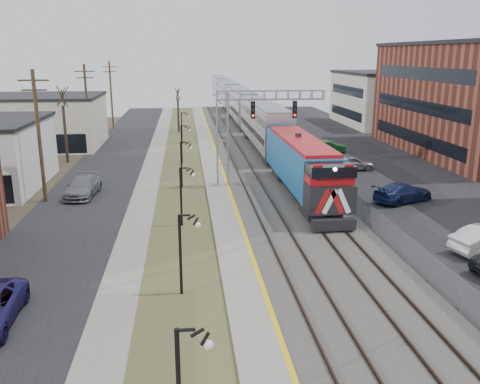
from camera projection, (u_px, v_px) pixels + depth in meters
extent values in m
cube|color=black|center=(104.00, 172.00, 49.22)|extent=(7.00, 120.00, 0.04)
cube|color=gray|center=(151.00, 170.00, 49.69)|extent=(2.00, 120.00, 0.08)
cube|color=#47512B|center=(182.00, 170.00, 50.00)|extent=(4.00, 120.00, 0.06)
cube|color=gray|center=(213.00, 168.00, 50.29)|extent=(2.00, 120.00, 0.24)
cube|color=#595651|center=(262.00, 167.00, 50.82)|extent=(8.00, 120.00, 0.20)
cube|color=black|center=(378.00, 165.00, 52.10)|extent=(16.00, 120.00, 0.04)
cube|color=gold|center=(221.00, 167.00, 50.35)|extent=(0.24, 120.00, 0.01)
cube|color=#2D2119|center=(235.00, 166.00, 50.49)|extent=(0.08, 120.00, 0.15)
cube|color=#2D2119|center=(250.00, 166.00, 50.65)|extent=(0.08, 120.00, 0.15)
cube|color=#2D2119|center=(270.00, 165.00, 50.86)|extent=(0.08, 120.00, 0.15)
cube|color=#2D2119|center=(285.00, 165.00, 51.01)|extent=(0.08, 120.00, 0.15)
cube|color=#135C9F|center=(303.00, 167.00, 39.74)|extent=(3.00, 17.00, 4.25)
cube|color=black|center=(334.00, 225.00, 31.87)|extent=(2.80, 0.50, 0.70)
cube|color=#ADAFB8|center=(263.00, 125.00, 59.07)|extent=(3.00, 22.00, 5.33)
cube|color=#ADAFB8|center=(242.00, 106.00, 80.94)|extent=(3.00, 22.00, 5.33)
cube|color=#ADAFB8|center=(229.00, 95.00, 102.81)|extent=(3.00, 22.00, 5.33)
cube|color=#ADAFB8|center=(221.00, 88.00, 124.68)|extent=(3.00, 22.00, 5.33)
cube|color=gray|center=(223.00, 141.00, 42.61)|extent=(1.00, 1.00, 8.00)
cube|color=gray|center=(270.00, 95.00, 42.05)|extent=(9.00, 0.80, 0.80)
cube|color=black|center=(253.00, 110.00, 41.76)|extent=(0.35, 0.25, 1.40)
cube|color=black|center=(295.00, 109.00, 42.13)|extent=(0.35, 0.25, 1.40)
cylinder|color=black|center=(180.00, 255.00, 23.59)|extent=(0.14, 0.14, 4.00)
cylinder|color=black|center=(181.00, 197.00, 33.18)|extent=(0.14, 0.14, 4.00)
cylinder|color=black|center=(181.00, 165.00, 42.77)|extent=(0.14, 0.14, 4.00)
cylinder|color=black|center=(182.00, 145.00, 52.36)|extent=(0.14, 0.14, 4.00)
cylinder|color=black|center=(182.00, 128.00, 63.87)|extent=(0.14, 0.14, 4.00)
cylinder|color=#4C3823|center=(39.00, 138.00, 38.00)|extent=(0.28, 0.28, 10.00)
cylinder|color=#4C3823|center=(87.00, 110.00, 57.19)|extent=(0.28, 0.28, 10.00)
cylinder|color=#4C3823|center=(111.00, 96.00, 76.37)|extent=(0.28, 0.28, 10.00)
cube|color=gray|center=(304.00, 159.00, 51.08)|extent=(0.04, 120.00, 1.60)
cube|color=beige|center=(41.00, 122.00, 61.83)|extent=(14.00, 12.00, 6.00)
cube|color=beige|center=(395.00, 100.00, 81.30)|extent=(16.00, 18.00, 8.00)
cylinder|color=#382D23|center=(65.00, 134.00, 52.77)|extent=(0.30, 0.30, 5.95)
cylinder|color=#382D23|center=(178.00, 116.00, 73.29)|extent=(0.30, 0.30, 4.90)
imported|color=#16214D|center=(403.00, 193.00, 39.00)|extent=(5.45, 3.92, 1.47)
imported|color=slate|center=(353.00, 163.00, 49.64)|extent=(4.20, 1.87, 1.40)
imported|color=#0E4716|center=(328.00, 147.00, 58.61)|extent=(4.25, 2.19, 1.34)
imported|color=slate|center=(83.00, 187.00, 40.63)|extent=(2.52, 5.42, 1.53)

